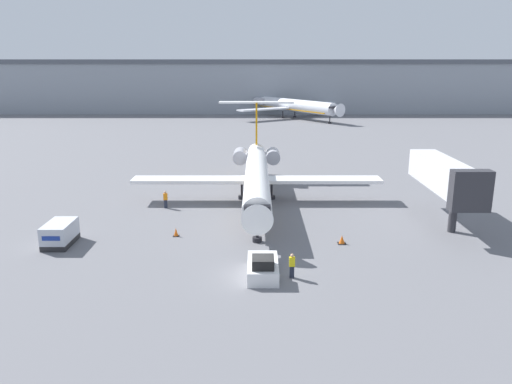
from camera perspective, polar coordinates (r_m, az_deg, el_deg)
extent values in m
plane|color=slate|center=(35.41, 0.05, -9.65)|extent=(600.00, 600.00, 0.00)
cube|color=#8C939E|center=(152.46, -0.09, 11.80)|extent=(180.00, 16.00, 14.11)
cube|color=#4C515B|center=(152.28, -0.09, 14.68)|extent=(180.00, 16.80, 1.20)
cylinder|color=white|center=(52.20, -0.04, 1.69)|extent=(2.54, 25.19, 2.50)
cone|color=white|center=(39.07, 0.02, -2.77)|extent=(2.51, 2.01, 2.50)
cube|color=black|center=(39.71, 0.02, -1.83)|extent=(2.13, 0.70, 0.44)
cone|color=white|center=(65.89, -0.07, 4.41)|extent=(2.26, 2.76, 2.25)
cube|color=orange|center=(52.39, -0.04, 0.82)|extent=(2.28, 22.67, 0.20)
cube|color=white|center=(54.07, 7.72, 1.40)|extent=(12.09, 2.64, 0.36)
cube|color=white|center=(54.03, -7.80, 1.39)|extent=(12.09, 2.64, 0.36)
cylinder|color=#ADADB7|center=(62.53, 1.81, 4.14)|extent=(1.75, 3.25, 1.75)
cylinder|color=#ADADB7|center=(62.52, -1.94, 4.14)|extent=(1.75, 3.25, 1.75)
cube|color=orange|center=(65.85, -0.07, 7.87)|extent=(0.24, 2.20, 5.39)
cube|color=white|center=(65.59, -0.08, 10.21)|extent=(9.70, 1.81, 0.20)
cylinder|color=black|center=(41.62, 0.01, -4.66)|extent=(0.24, 0.24, 1.62)
cylinder|color=black|center=(41.82, 0.01, -5.45)|extent=(0.80, 0.80, 0.40)
cylinder|color=black|center=(54.51, -1.75, 0.01)|extent=(0.24, 0.24, 1.62)
cylinder|color=black|center=(54.67, -1.75, -0.61)|extent=(0.80, 0.80, 0.40)
cylinder|color=black|center=(54.52, 1.67, 0.02)|extent=(0.24, 0.24, 1.62)
cylinder|color=black|center=(54.68, 1.66, -0.60)|extent=(0.80, 0.80, 0.40)
cube|color=silver|center=(35.45, 0.67, -8.72)|extent=(2.15, 4.30, 1.01)
cube|color=black|center=(34.24, 0.69, -8.03)|extent=(1.50, 1.55, 0.70)
cube|color=black|center=(37.41, 0.62, -7.68)|extent=(1.93, 0.30, 0.61)
cube|color=#232326|center=(44.26, -21.54, -5.33)|extent=(2.03, 3.56, 0.45)
cube|color=#B7BCC6|center=(43.97, -21.65, -4.18)|extent=(2.03, 3.56, 1.42)
cube|color=navy|center=(42.39, -22.52, -4.95)|extent=(1.42, 0.04, 0.36)
cube|color=#232838|center=(35.17, 4.01, -9.10)|extent=(0.32, 0.20, 0.86)
cube|color=yellow|center=(34.87, 4.03, -7.95)|extent=(0.40, 0.24, 0.68)
sphere|color=tan|center=(34.69, 4.04, -7.24)|extent=(0.25, 0.25, 0.25)
cube|color=#232838|center=(52.09, -10.40, -1.35)|extent=(0.32, 0.20, 0.87)
cube|color=orange|center=(51.89, -10.44, -0.53)|extent=(0.40, 0.24, 0.69)
sphere|color=tan|center=(51.77, -10.46, -0.02)|extent=(0.25, 0.25, 0.25)
cube|color=black|center=(43.75, -9.23, -4.98)|extent=(0.51, 0.51, 0.04)
cone|color=orange|center=(43.63, -9.25, -4.51)|extent=(0.36, 0.36, 0.71)
cube|color=black|center=(42.08, 9.65, -5.80)|extent=(0.68, 0.68, 0.04)
cone|color=orange|center=(41.96, 9.67, -5.34)|extent=(0.49, 0.49, 0.67)
cylinder|color=silver|center=(134.43, 4.22, 9.86)|extent=(19.68, 26.58, 3.20)
cone|color=silver|center=(122.20, 9.08, 9.25)|extent=(4.09, 3.93, 3.20)
cube|color=black|center=(122.89, 8.76, 9.55)|extent=(2.64, 2.12, 0.44)
cone|color=silver|center=(147.85, 0.08, 10.33)|extent=(4.37, 4.54, 2.88)
cube|color=orange|center=(134.52, 4.22, 9.42)|extent=(17.72, 23.92, 0.20)
cube|color=silver|center=(141.31, 6.67, 9.74)|extent=(13.74, 10.85, 0.36)
cube|color=silver|center=(130.37, 0.73, 9.44)|extent=(13.74, 10.85, 0.36)
cylinder|color=#ADADB7|center=(145.89, 1.85, 10.42)|extent=(3.35, 3.61, 2.00)
cylinder|color=#ADADB7|center=(142.98, 0.21, 10.35)|extent=(3.35, 3.61, 2.00)
cube|color=orange|center=(148.18, -0.08, 11.93)|extent=(1.45, 1.95, 5.00)
cube|color=silver|center=(148.08, -0.08, 12.90)|extent=(8.43, 6.59, 0.20)
cylinder|color=black|center=(124.11, 8.30, 8.18)|extent=(0.24, 0.24, 1.90)
cylinder|color=black|center=(124.19, 8.29, 7.83)|extent=(0.80, 0.80, 0.40)
cylinder|color=black|center=(135.03, 2.94, 8.82)|extent=(0.24, 0.24, 1.90)
cylinder|color=black|center=(135.11, 2.94, 8.50)|extent=(0.80, 0.80, 0.40)
cylinder|color=black|center=(137.60, 4.33, 8.90)|extent=(0.24, 0.24, 1.90)
cylinder|color=black|center=(137.67, 4.33, 8.59)|extent=(0.80, 0.80, 0.40)
cylinder|color=#2D2D33|center=(47.10, 21.47, -2.39)|extent=(0.70, 0.70, 3.20)
cube|color=silver|center=(49.57, 20.34, 2.00)|extent=(2.60, 11.66, 2.60)
cube|color=#2D2D33|center=(43.76, 23.19, 0.14)|extent=(3.20, 1.20, 3.38)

